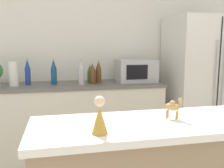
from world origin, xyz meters
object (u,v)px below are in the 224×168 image
object	(u,v)px
back_bottle_5	(28,72)
wise_man_figurine_crimson	(100,118)
camel_figurine	(173,106)
refrigerator	(201,83)
back_bottle_2	(92,74)
back_bottle_3	(54,72)
back_bottle_0	(99,72)
back_bottle_4	(81,73)
microwave	(136,71)
back_bottle_1	(90,74)
paper_towel_roll	(14,74)

from	to	relation	value
back_bottle_5	wise_man_figurine_crimson	distance (m)	2.06
back_bottle_5	camel_figurine	xyz separation A→B (m)	(0.93, -1.85, -0.00)
refrigerator	back_bottle_5	xyz separation A→B (m)	(-2.19, 0.10, 0.18)
back_bottle_2	back_bottle_3	xyz separation A→B (m)	(-0.45, 0.04, 0.03)
camel_figurine	wise_man_figurine_crimson	xyz separation A→B (m)	(-0.41, -0.14, 0.01)
camel_figurine	back_bottle_0	bearing A→B (deg)	93.24
back_bottle_0	back_bottle_3	size ratio (longest dim) A/B	0.93
back_bottle_2	wise_man_figurine_crimson	xyz separation A→B (m)	(-0.23, -1.93, 0.03)
refrigerator	back_bottle_4	distance (m)	1.59
microwave	back_bottle_4	world-z (taller)	back_bottle_4
back_bottle_1	refrigerator	bearing A→B (deg)	-4.85
refrigerator	camel_figurine	xyz separation A→B (m)	(-1.26, -1.76, 0.18)
back_bottle_1	back_bottle_3	world-z (taller)	back_bottle_3
refrigerator	back_bottle_0	distance (m)	1.38
microwave	back_bottle_4	bearing A→B (deg)	-170.74
refrigerator	back_bottle_2	bearing A→B (deg)	178.97
camel_figurine	back_bottle_2	bearing A→B (deg)	95.89
back_bottle_0	wise_man_figurine_crimson	bearing A→B (deg)	-99.00
back_bottle_4	back_bottle_1	bearing A→B (deg)	50.68
wise_man_figurine_crimson	back_bottle_2	bearing A→B (deg)	83.19
paper_towel_roll	back_bottle_0	distance (m)	0.98
back_bottle_2	back_bottle_3	world-z (taller)	back_bottle_3
microwave	back_bottle_0	bearing A→B (deg)	-176.57
back_bottle_1	wise_man_figurine_crimson	distance (m)	2.04
back_bottle_1	back_bottle_5	world-z (taller)	back_bottle_5
microwave	wise_man_figurine_crimson	distance (m)	2.15
refrigerator	wise_man_figurine_crimson	bearing A→B (deg)	-131.35
paper_towel_roll	microwave	xyz separation A→B (m)	(1.46, 0.05, 0.00)
back_bottle_4	wise_man_figurine_crimson	xyz separation A→B (m)	(-0.09, -1.88, 0.01)
microwave	back_bottle_4	distance (m)	0.72
refrigerator	camel_figurine	world-z (taller)	refrigerator
refrigerator	back_bottle_3	distance (m)	1.91
refrigerator	microwave	world-z (taller)	refrigerator
back_bottle_2	wise_man_figurine_crimson	size ratio (longest dim) A/B	1.50
paper_towel_roll	back_bottle_1	distance (m)	0.88
refrigerator	back_bottle_5	world-z (taller)	refrigerator
back_bottle_4	camel_figurine	bearing A→B (deg)	-79.44
paper_towel_roll	back_bottle_1	bearing A→B (deg)	5.15
paper_towel_roll	wise_man_figurine_crimson	xyz separation A→B (m)	(0.67, -1.95, 0.01)
back_bottle_4	back_bottle_5	distance (m)	0.62
paper_towel_roll	microwave	world-z (taller)	microwave
refrigerator	back_bottle_1	distance (m)	1.47
back_bottle_2	camel_figurine	size ratio (longest dim) A/B	2.22
microwave	back_bottle_1	xyz separation A→B (m)	(-0.59, 0.03, -0.03)
back_bottle_3	back_bottle_5	size ratio (longest dim) A/B	0.98
back_bottle_1	camel_figurine	size ratio (longest dim) A/B	2.02
wise_man_figurine_crimson	back_bottle_5	bearing A→B (deg)	104.60
back_bottle_2	back_bottle_4	world-z (taller)	back_bottle_4
paper_towel_roll	back_bottle_5	distance (m)	0.16
back_bottle_1	back_bottle_4	bearing A→B (deg)	-129.32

